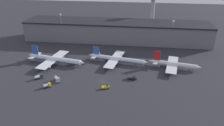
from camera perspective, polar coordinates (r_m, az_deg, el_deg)
ground at (r=143.00m, az=-2.60°, el=-4.86°), size 600.00×600.00×0.00m
terminal_building at (r=214.12m, az=1.16°, el=8.37°), size 176.07×30.70×18.91m
airplane_0 at (r=172.01m, az=-14.69°, el=0.97°), size 48.81×36.18×12.40m
airplane_1 at (r=167.70m, az=1.22°, el=1.06°), size 47.68×34.53×11.19m
airplane_2 at (r=165.11m, az=15.83°, el=-0.35°), size 37.58×30.85×11.96m
service_vehicle_0 at (r=145.46m, az=5.31°, el=-3.83°), size 6.30×2.81×2.65m
service_vehicle_1 at (r=134.96m, az=-1.69°, el=-6.27°), size 5.16×3.86×2.47m
service_vehicle_2 at (r=141.65m, az=-16.59°, el=-5.60°), size 4.79×4.70×2.65m
service_vehicle_3 at (r=153.19m, az=-18.62°, el=-3.41°), size 5.32×5.10×2.75m
service_vehicle_4 at (r=146.44m, az=-14.21°, el=-4.08°), size 5.52×5.96×3.42m
lamp_post_0 at (r=210.32m, az=-13.12°, el=9.67°), size 1.80×1.80×27.84m
lamp_post_1 at (r=199.80m, az=15.46°, el=8.18°), size 1.80×1.80×25.26m
control_tower at (r=239.71m, az=10.57°, el=13.59°), size 9.00×9.00×42.82m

